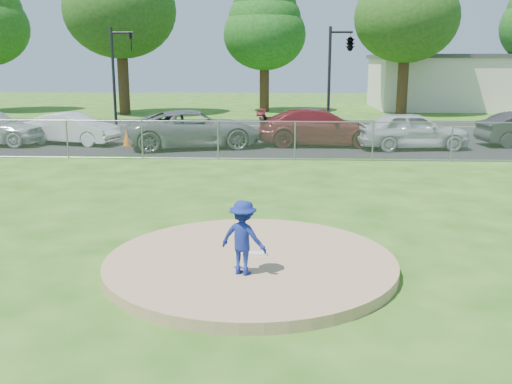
% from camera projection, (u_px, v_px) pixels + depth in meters
% --- Properties ---
extents(ground, '(120.00, 120.00, 0.00)m').
position_uv_depth(ground, '(267.00, 169.00, 20.36)').
color(ground, '#285713').
rests_on(ground, ground).
extents(pitchers_mound, '(5.40, 5.40, 0.20)m').
position_uv_depth(pitchers_mound, '(251.00, 263.00, 10.61)').
color(pitchers_mound, tan).
rests_on(pitchers_mound, ground).
extents(pitching_rubber, '(0.60, 0.15, 0.04)m').
position_uv_depth(pitching_rubber, '(251.00, 253.00, 10.77)').
color(pitching_rubber, white).
rests_on(pitching_rubber, pitchers_mound).
extents(chain_link_fence, '(40.00, 0.06, 1.50)m').
position_uv_depth(chain_link_fence, '(269.00, 141.00, 22.14)').
color(chain_link_fence, gray).
rests_on(chain_link_fence, ground).
extents(parking_lot, '(50.00, 8.00, 0.01)m').
position_uv_depth(parking_lot, '(272.00, 143.00, 26.69)').
color(parking_lot, black).
rests_on(parking_lot, ground).
extents(street, '(60.00, 7.00, 0.01)m').
position_uv_depth(street, '(275.00, 126.00, 33.99)').
color(street, '#232326').
rests_on(street, ground).
extents(commercial_building, '(16.40, 9.40, 4.30)m').
position_uv_depth(commercial_building, '(475.00, 81.00, 46.33)').
color(commercial_building, beige).
rests_on(commercial_building, ground).
extents(tree_center, '(6.16, 6.16, 9.84)m').
position_uv_depth(tree_center, '(265.00, 24.00, 42.32)').
color(tree_center, '#3B2315').
rests_on(tree_center, ground).
extents(tree_right, '(7.28, 7.28, 11.63)m').
position_uv_depth(tree_right, '(407.00, 4.00, 39.61)').
color(tree_right, '#3B2415').
rests_on(tree_right, ground).
extents(traffic_signal_left, '(1.28, 0.20, 5.60)m').
position_uv_depth(traffic_signal_left, '(117.00, 69.00, 31.72)').
color(traffic_signal_left, black).
rests_on(traffic_signal_left, ground).
extents(traffic_signal_center, '(1.42, 2.48, 5.60)m').
position_uv_depth(traffic_signal_center, '(348.00, 45.00, 30.81)').
color(traffic_signal_center, black).
rests_on(traffic_signal_center, ground).
extents(pitcher, '(0.95, 0.77, 1.29)m').
position_uv_depth(pitcher, '(243.00, 238.00, 9.68)').
color(pitcher, navy).
rests_on(pitcher, pitchers_mound).
extents(traffic_cone, '(0.41, 0.41, 0.80)m').
position_uv_depth(traffic_cone, '(127.00, 137.00, 25.83)').
color(traffic_cone, orange).
rests_on(traffic_cone, parking_lot).
extents(parked_car_white, '(4.59, 2.58, 1.43)m').
position_uv_depth(parked_car_white, '(73.00, 129.00, 26.35)').
color(parked_car_white, white).
rests_on(parked_car_white, parking_lot).
extents(parked_car_gray, '(6.44, 4.24, 1.64)m').
position_uv_depth(parked_car_gray, '(195.00, 129.00, 25.26)').
color(parked_car_gray, slate).
rests_on(parked_car_gray, parking_lot).
extents(parked_car_darkred, '(5.70, 2.33, 1.65)m').
position_uv_depth(parked_car_darkred, '(320.00, 127.00, 25.88)').
color(parked_car_darkred, maroon).
rests_on(parked_car_darkred, parking_lot).
extents(parked_car_pearl, '(5.00, 2.54, 1.63)m').
position_uv_depth(parked_car_pearl, '(412.00, 130.00, 24.83)').
color(parked_car_pearl, silver).
rests_on(parked_car_pearl, parking_lot).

